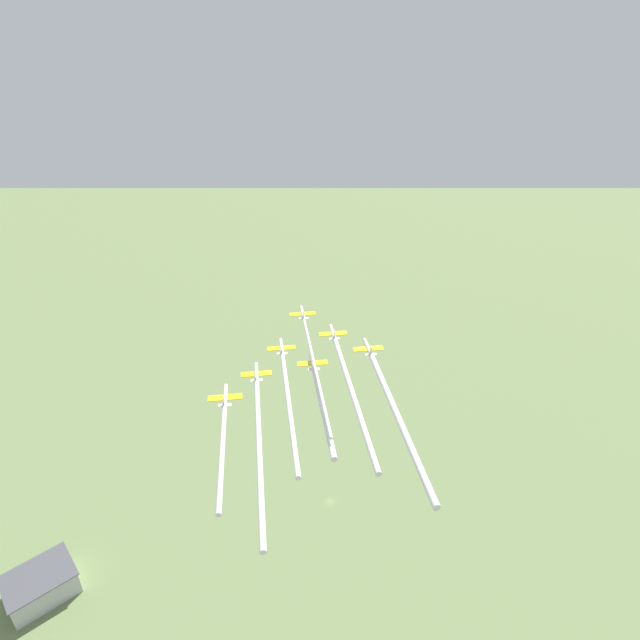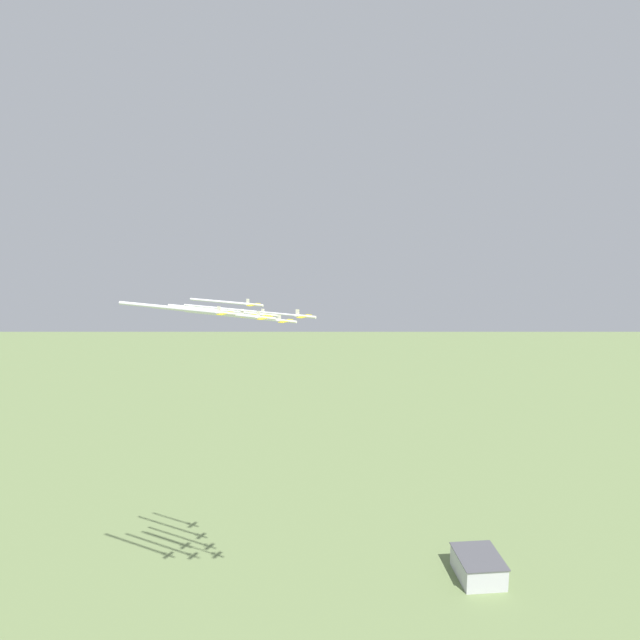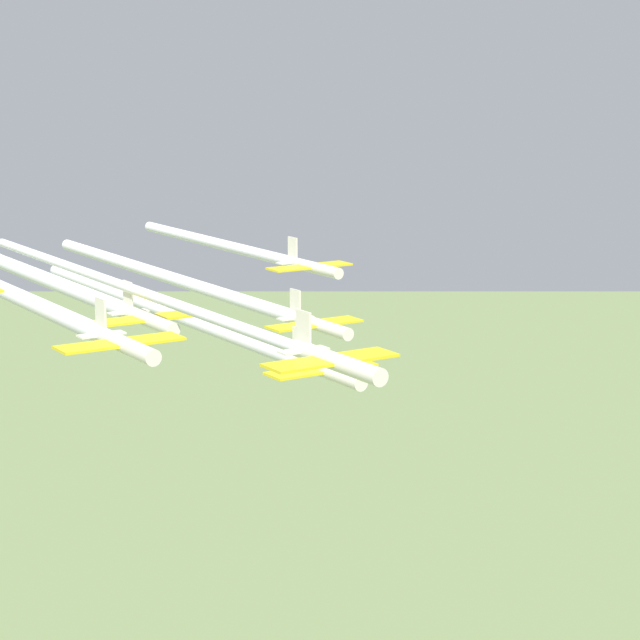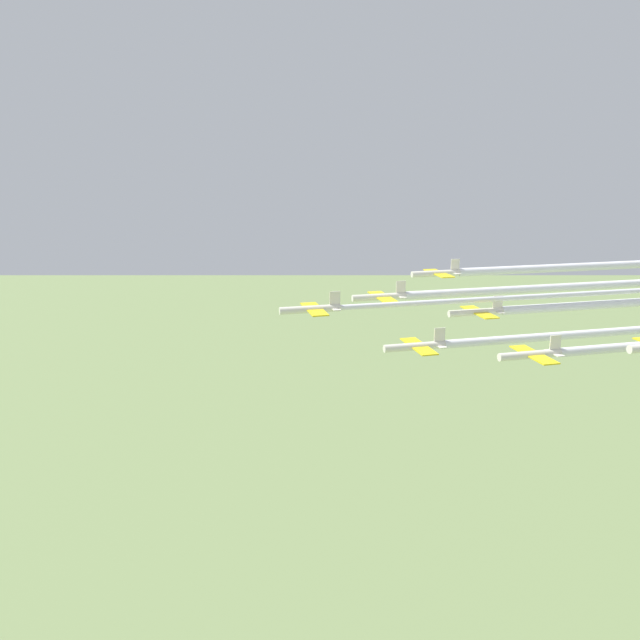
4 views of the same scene
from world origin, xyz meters
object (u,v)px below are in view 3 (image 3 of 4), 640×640
at_px(jet_2, 122,343).
at_px(jet_4, 146,318).
at_px(jet_3, 316,324).
at_px(jet_6, 311,266).
at_px(jet_1, 323,369).
at_px(jet_0, 333,360).

relative_size(jet_2, jet_4, 1.00).
height_order(jet_2, jet_4, jet_2).
bearing_deg(jet_3, jet_4, 0.00).
relative_size(jet_4, jet_6, 1.00).
height_order(jet_4, jet_6, jet_6).
xyz_separation_m(jet_2, jet_3, (24.36, -1.75, -3.30)).
height_order(jet_1, jet_4, jet_4).
height_order(jet_1, jet_3, jet_3).
relative_size(jet_0, jet_4, 1.00).
distance_m(jet_2, jet_6, 37.19).
bearing_deg(jet_3, jet_6, -120.47).
distance_m(jet_0, jet_3, 28.19).
bearing_deg(jet_4, jet_1, 120.47).
bearing_deg(jet_4, jet_6, -150.46).
bearing_deg(jet_1, jet_3, -120.47).
xyz_separation_m(jet_3, jet_4, (-11.79, 7.85, 1.96)).
bearing_deg(jet_0, jet_3, -120.47).
height_order(jet_2, jet_6, jet_2).
xyz_separation_m(jet_1, jet_2, (-11.79, 7.85, 3.46)).
distance_m(jet_3, jet_4, 14.30).
bearing_deg(jet_4, jet_2, 59.53).
xyz_separation_m(jet_1, jet_3, (12.56, 6.10, 0.16)).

